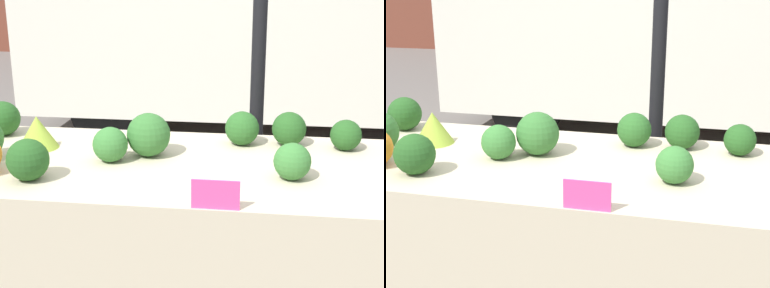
{
  "view_description": "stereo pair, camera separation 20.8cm",
  "coord_description": "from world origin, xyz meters",
  "views": [
    {
      "loc": [
        0.26,
        -1.97,
        1.6
      ],
      "look_at": [
        0.0,
        0.0,
        0.97
      ],
      "focal_mm": 50.0,
      "sensor_mm": 36.0,
      "label": 1
    },
    {
      "loc": [
        0.47,
        -1.93,
        1.6
      ],
      "look_at": [
        0.0,
        0.0,
        0.97
      ],
      "focal_mm": 50.0,
      "sensor_mm": 36.0,
      "label": 2
    }
  ],
  "objects": [
    {
      "name": "broccoli_head_1",
      "position": [
        -0.19,
        0.07,
        0.98
      ],
      "size": [
        0.18,
        0.18,
        0.18
      ],
      "color": "#336B2D",
      "rests_on": "market_table"
    },
    {
      "name": "market_table",
      "position": [
        0.0,
        -0.07,
        0.79
      ],
      "size": [
        2.25,
        0.86,
        0.89
      ],
      "color": "beige",
      "rests_on": "ground_plane"
    },
    {
      "name": "broccoli_head_3",
      "position": [
        0.62,
        0.26,
        0.96
      ],
      "size": [
        0.13,
        0.13,
        0.13
      ],
      "color": "#23511E",
      "rests_on": "market_table"
    },
    {
      "name": "broccoli_head_2",
      "position": [
        0.39,
        0.29,
        0.97
      ],
      "size": [
        0.15,
        0.15,
        0.15
      ],
      "color": "#23511E",
      "rests_on": "market_table"
    },
    {
      "name": "parked_truck",
      "position": [
        0.2,
        3.79,
        1.23
      ],
      "size": [
        4.86,
        2.04,
        2.29
      ],
      "color": "silver",
      "rests_on": "ground_plane"
    },
    {
      "name": "broccoli_head_8",
      "position": [
        0.18,
        0.27,
        0.97
      ],
      "size": [
        0.15,
        0.15,
        0.15
      ],
      "color": "#285B23",
      "rests_on": "market_table"
    },
    {
      "name": "broccoli_head_10",
      "position": [
        -0.32,
        -0.02,
        0.96
      ],
      "size": [
        0.14,
        0.14,
        0.14
      ],
      "color": "#387533",
      "rests_on": "market_table"
    },
    {
      "name": "broccoli_head_5",
      "position": [
        -0.56,
        -0.25,
        0.97
      ],
      "size": [
        0.15,
        0.15,
        0.15
      ],
      "color": "#23511E",
      "rests_on": "market_table"
    },
    {
      "name": "broccoli_head_0",
      "position": [
        0.38,
        -0.12,
        0.96
      ],
      "size": [
        0.14,
        0.14,
        0.14
      ],
      "color": "#387533",
      "rests_on": "market_table"
    },
    {
      "name": "broccoli_head_7",
      "position": [
        -0.92,
        0.27,
        0.97
      ],
      "size": [
        0.16,
        0.16,
        0.16
      ],
      "color": "#23511E",
      "rests_on": "market_table"
    },
    {
      "name": "romanesco_head",
      "position": [
        -0.68,
        0.11,
        0.96
      ],
      "size": [
        0.17,
        0.17,
        0.14
      ],
      "color": "#93B238",
      "rests_on": "market_table"
    },
    {
      "name": "tent_pole",
      "position": [
        0.24,
        0.65,
        1.37
      ],
      "size": [
        0.07,
        0.07,
        2.74
      ],
      "color": "black",
      "rests_on": "ground_plane"
    },
    {
      "name": "price_sign",
      "position": [
        0.13,
        -0.42,
        0.94
      ],
      "size": [
        0.15,
        0.01,
        0.1
      ],
      "color": "#EF4793",
      "rests_on": "market_table"
    }
  ]
}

